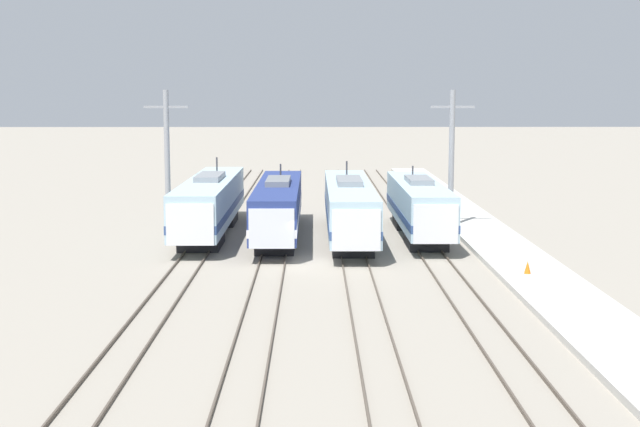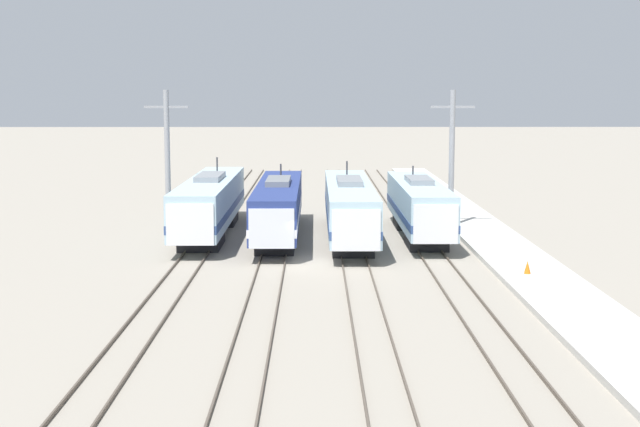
{
  "view_description": "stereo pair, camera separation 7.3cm",
  "coord_description": "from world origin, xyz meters",
  "px_view_note": "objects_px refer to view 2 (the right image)",
  "views": [
    {
      "loc": [
        0.02,
        -49.28,
        9.55
      ],
      "look_at": [
        0.38,
        2.55,
        2.49
      ],
      "focal_mm": 50.0,
      "sensor_mm": 36.0,
      "label": 1
    },
    {
      "loc": [
        0.09,
        -49.28,
        9.55
      ],
      "look_at": [
        0.38,
        2.55,
        2.49
      ],
      "focal_mm": 50.0,
      "sensor_mm": 36.0,
      "label": 2
    }
  ],
  "objects_px": {
    "catenary_tower_left": "(167,158)",
    "traffic_cone": "(527,267)",
    "locomotive_center_right": "(349,208)",
    "catenary_tower_right": "(452,158)",
    "locomotive_far_right": "(420,207)",
    "locomotive_far_left": "(210,204)",
    "locomotive_center_left": "(278,208)"
  },
  "relations": [
    {
      "from": "locomotive_center_left",
      "to": "locomotive_center_right",
      "type": "distance_m",
      "value": 4.68
    },
    {
      "from": "catenary_tower_left",
      "to": "traffic_cone",
      "type": "height_order",
      "value": "catenary_tower_left"
    },
    {
      "from": "locomotive_far_right",
      "to": "locomotive_center_right",
      "type": "bearing_deg",
      "value": -171.09
    },
    {
      "from": "catenary_tower_left",
      "to": "locomotive_far_right",
      "type": "bearing_deg",
      "value": -11.43
    },
    {
      "from": "traffic_cone",
      "to": "locomotive_center_left",
      "type": "bearing_deg",
      "value": 135.85
    },
    {
      "from": "locomotive_far_left",
      "to": "locomotive_center_right",
      "type": "height_order",
      "value": "locomotive_far_left"
    },
    {
      "from": "locomotive_far_left",
      "to": "locomotive_center_right",
      "type": "xyz_separation_m",
      "value": [
        9.31,
        -1.89,
        -0.05
      ]
    },
    {
      "from": "locomotive_far_left",
      "to": "catenary_tower_right",
      "type": "height_order",
      "value": "catenary_tower_right"
    },
    {
      "from": "locomotive_center_left",
      "to": "locomotive_center_right",
      "type": "xyz_separation_m",
      "value": [
        4.66,
        -0.49,
        0.03
      ]
    },
    {
      "from": "locomotive_center_left",
      "to": "traffic_cone",
      "type": "xyz_separation_m",
      "value": [
        13.35,
        -12.96,
        -1.41
      ]
    },
    {
      "from": "traffic_cone",
      "to": "locomotive_far_right",
      "type": "bearing_deg",
      "value": 107.01
    },
    {
      "from": "locomotive_center_right",
      "to": "locomotive_far_right",
      "type": "height_order",
      "value": "locomotive_center_right"
    },
    {
      "from": "locomotive_center_right",
      "to": "traffic_cone",
      "type": "height_order",
      "value": "locomotive_center_right"
    },
    {
      "from": "locomotive_center_right",
      "to": "traffic_cone",
      "type": "relative_size",
      "value": 30.03
    },
    {
      "from": "locomotive_far_left",
      "to": "traffic_cone",
      "type": "relative_size",
      "value": 29.98
    },
    {
      "from": "locomotive_center_right",
      "to": "catenary_tower_right",
      "type": "xyz_separation_m",
      "value": [
        7.24,
        4.19,
        2.99
      ]
    },
    {
      "from": "catenary_tower_right",
      "to": "locomotive_center_left",
      "type": "bearing_deg",
      "value": -162.71
    },
    {
      "from": "locomotive_center_left",
      "to": "traffic_cone",
      "type": "relative_size",
      "value": 29.01
    },
    {
      "from": "catenary_tower_left",
      "to": "catenary_tower_right",
      "type": "height_order",
      "value": "same"
    },
    {
      "from": "catenary_tower_right",
      "to": "locomotive_far_right",
      "type": "bearing_deg",
      "value": -126.78
    },
    {
      "from": "locomotive_far_left",
      "to": "locomotive_center_left",
      "type": "bearing_deg",
      "value": -16.73
    },
    {
      "from": "locomotive_far_left",
      "to": "catenary_tower_right",
      "type": "distance_m",
      "value": 16.98
    },
    {
      "from": "locomotive_far_right",
      "to": "catenary_tower_right",
      "type": "height_order",
      "value": "catenary_tower_right"
    },
    {
      "from": "catenary_tower_right",
      "to": "traffic_cone",
      "type": "height_order",
      "value": "catenary_tower_right"
    },
    {
      "from": "locomotive_far_right",
      "to": "catenary_tower_left",
      "type": "distance_m",
      "value": 17.73
    },
    {
      "from": "locomotive_center_right",
      "to": "locomotive_far_right",
      "type": "relative_size",
      "value": 1.18
    },
    {
      "from": "locomotive_center_left",
      "to": "locomotive_far_right",
      "type": "bearing_deg",
      "value": 1.49
    },
    {
      "from": "locomotive_center_right",
      "to": "catenary_tower_left",
      "type": "height_order",
      "value": "catenary_tower_left"
    },
    {
      "from": "locomotive_far_left",
      "to": "catenary_tower_right",
      "type": "bearing_deg",
      "value": 7.92
    },
    {
      "from": "locomotive_far_left",
      "to": "locomotive_far_right",
      "type": "relative_size",
      "value": 1.18
    },
    {
      "from": "locomotive_far_right",
      "to": "locomotive_center_left",
      "type": "bearing_deg",
      "value": -178.51
    },
    {
      "from": "locomotive_center_right",
      "to": "catenary_tower_right",
      "type": "bearing_deg",
      "value": 30.05
    }
  ]
}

